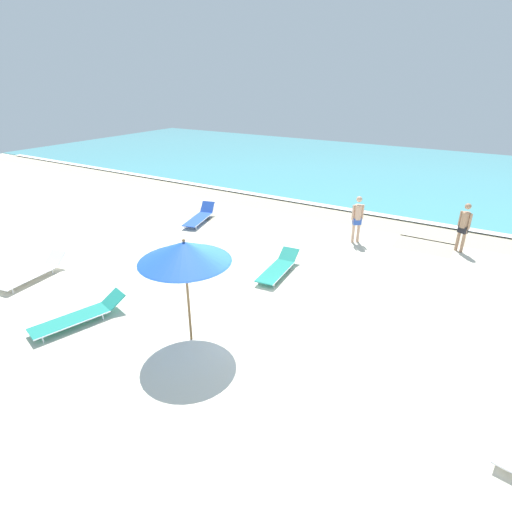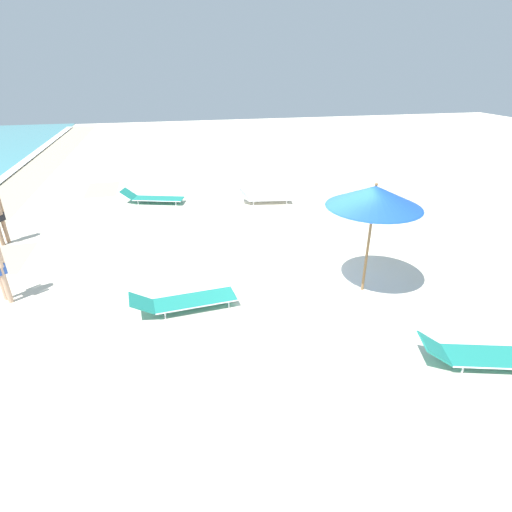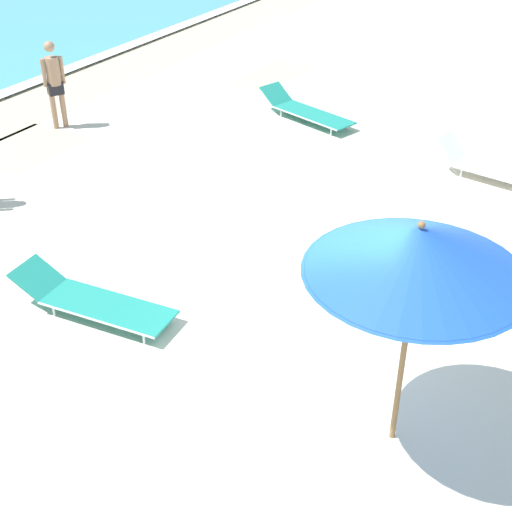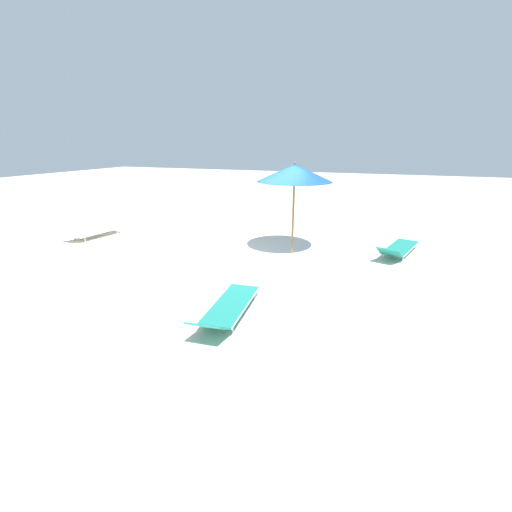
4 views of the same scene
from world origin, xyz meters
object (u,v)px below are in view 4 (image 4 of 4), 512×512
at_px(beach_umbrella, 295,173).
at_px(sun_lounger_near_water_left, 399,248).
at_px(sun_lounger_beside_umbrella, 227,308).
at_px(sun_lounger_near_water_right, 90,232).

xyz_separation_m(beach_umbrella, sun_lounger_near_water_left, (-2.85, -0.93, -2.05)).
height_order(sun_lounger_beside_umbrella, sun_lounger_near_water_left, sun_lounger_near_water_left).
height_order(beach_umbrella, sun_lounger_beside_umbrella, beach_umbrella).
height_order(sun_lounger_beside_umbrella, sun_lounger_near_water_right, sun_lounger_near_water_right).
relative_size(beach_umbrella, sun_lounger_beside_umbrella, 1.13).
height_order(sun_lounger_near_water_left, sun_lounger_near_water_right, sun_lounger_near_water_right).
distance_m(beach_umbrella, sun_lounger_near_water_left, 3.63).
height_order(beach_umbrella, sun_lounger_near_water_left, beach_umbrella).
bearing_deg(sun_lounger_near_water_left, sun_lounger_beside_umbrella, 75.53).
bearing_deg(sun_lounger_near_water_right, sun_lounger_near_water_left, -161.96).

